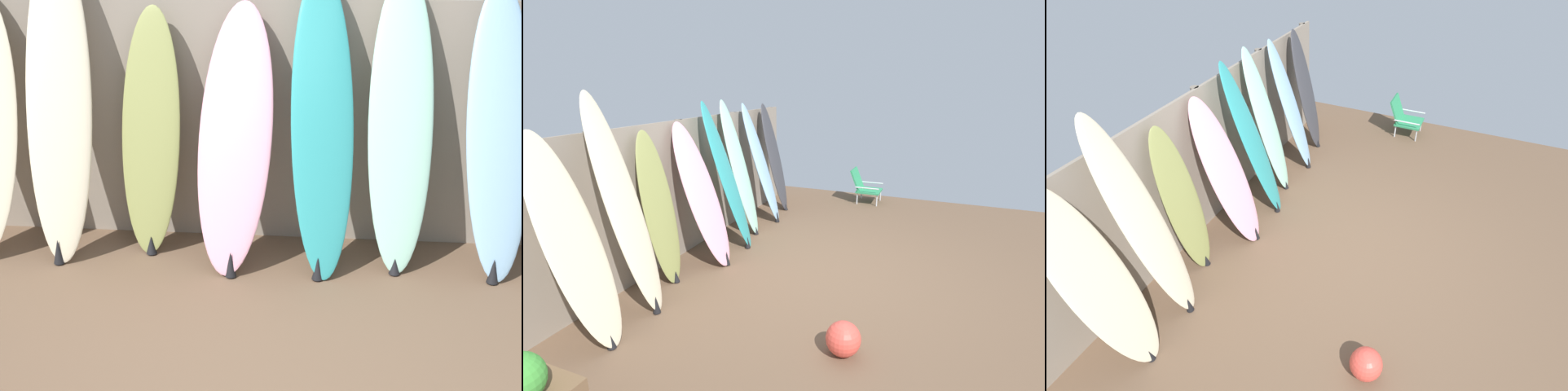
{
  "view_description": "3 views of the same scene",
  "coord_description": "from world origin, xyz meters",
  "views": [
    {
      "loc": [
        0.37,
        -3.22,
        2.27
      ],
      "look_at": [
        -0.01,
        0.79,
        0.78
      ],
      "focal_mm": 50.0,
      "sensor_mm": 36.0,
      "label": 1
    },
    {
      "loc": [
        -4.39,
        -1.26,
        2.27
      ],
      "look_at": [
        0.38,
        0.72,
        0.82
      ],
      "focal_mm": 28.0,
      "sensor_mm": 36.0,
      "label": 2
    },
    {
      "loc": [
        -3.45,
        -0.91,
        3.61
      ],
      "look_at": [
        -0.37,
        0.48,
        1.01
      ],
      "focal_mm": 28.0,
      "sensor_mm": 36.0,
      "label": 3
    }
  ],
  "objects": [
    {
      "name": "surfboard_teal_4",
      "position": [
        0.33,
        1.54,
        1.0
      ],
      "size": [
        0.52,
        0.75,
        2.04
      ],
      "color": "teal",
      "rests_on": "ground"
    },
    {
      "name": "surfboard_pink_3",
      "position": [
        -0.26,
        1.56,
        0.9
      ],
      "size": [
        0.6,
        0.82,
        1.81
      ],
      "color": "pink",
      "rests_on": "ground"
    },
    {
      "name": "fence_back",
      "position": [
        -0.0,
        2.01,
        0.9
      ],
      "size": [
        6.08,
        0.11,
        1.8
      ],
      "color": "gray",
      "rests_on": "ground"
    },
    {
      "name": "surfboard_cream_0",
      "position": [
        -2.13,
        1.6,
        0.94
      ],
      "size": [
        0.64,
        0.73,
        1.91
      ],
      "color": "beige",
      "rests_on": "ground"
    },
    {
      "name": "beach_chair",
      "position": [
        3.26,
        0.23,
        0.32
      ],
      "size": [
        0.5,
        0.56,
        0.65
      ],
      "rotation": [
        0.0,
        0.0,
        0.37
      ],
      "color": "silver",
      "rests_on": "ground"
    },
    {
      "name": "surfboard_charcoal_7",
      "position": [
        2.18,
        1.65,
        0.95
      ],
      "size": [
        0.5,
        0.54,
        1.92
      ],
      "color": "#38383D",
      "rests_on": "ground"
    },
    {
      "name": "surfboard_olive_2",
      "position": [
        -0.89,
        1.71,
        0.87
      ],
      "size": [
        0.48,
        0.43,
        1.77
      ],
      "color": "olive",
      "rests_on": "ground"
    },
    {
      "name": "ground",
      "position": [
        0.0,
        0.0,
        0.0
      ],
      "size": [
        7.68,
        7.68,
        0.0
      ],
      "primitive_type": "plane",
      "color": "brown"
    },
    {
      "name": "beach_ball",
      "position": [
        -1.42,
        -0.58,
        0.15
      ],
      "size": [
        0.3,
        0.3,
        0.3
      ],
      "primitive_type": "sphere",
      "color": "#E54C3F",
      "rests_on": "ground"
    },
    {
      "name": "surfboard_cream_1",
      "position": [
        -1.52,
        1.61,
        1.09
      ],
      "size": [
        0.54,
        0.72,
        2.21
      ],
      "color": "beige",
      "rests_on": "ground"
    },
    {
      "name": "surfboard_seafoam_5",
      "position": [
        0.86,
        1.63,
        1.01
      ],
      "size": [
        0.46,
        0.62,
        2.03
      ],
      "color": "#9ED6BC",
      "rests_on": "ground"
    },
    {
      "name": "surfboard_skyblue_6",
      "position": [
        1.51,
        1.59,
        0.97
      ],
      "size": [
        0.51,
        0.72,
        1.96
      ],
      "color": "#8CB7D6",
      "rests_on": "ground"
    }
  ]
}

